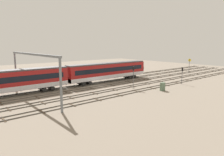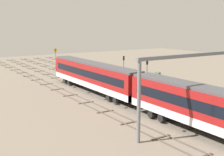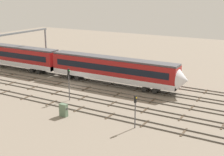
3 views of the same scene
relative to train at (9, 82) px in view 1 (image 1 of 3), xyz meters
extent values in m
plane|color=gray|center=(18.62, -4.23, -2.66)|extent=(136.85, 136.85, 0.00)
cube|color=#59544C|center=(18.62, -13.39, -2.58)|extent=(120.85, 0.07, 0.16)
cube|color=#59544C|center=(18.62, -11.96, -2.58)|extent=(120.85, 0.07, 0.16)
cube|color=#473828|center=(-4.04, -12.68, -2.62)|extent=(0.24, 2.40, 0.08)
cube|color=#473828|center=(1.00, -12.68, -2.62)|extent=(0.24, 2.40, 0.08)
cube|color=#473828|center=(6.03, -12.68, -2.62)|extent=(0.24, 2.40, 0.08)
cube|color=#473828|center=(11.07, -12.68, -2.62)|extent=(0.24, 2.40, 0.08)
cube|color=#473828|center=(16.11, -12.68, -2.62)|extent=(0.24, 2.40, 0.08)
cube|color=#473828|center=(21.14, -12.68, -2.62)|extent=(0.24, 2.40, 0.08)
cube|color=#473828|center=(26.18, -12.68, -2.62)|extent=(0.24, 2.40, 0.08)
cube|color=#473828|center=(31.21, -12.68, -2.62)|extent=(0.24, 2.40, 0.08)
cube|color=#473828|center=(36.25, -12.68, -2.62)|extent=(0.24, 2.40, 0.08)
cube|color=#473828|center=(41.28, -12.68, -2.62)|extent=(0.24, 2.40, 0.08)
cube|color=#473828|center=(46.32, -12.68, -2.62)|extent=(0.24, 2.40, 0.08)
cube|color=#473828|center=(51.35, -12.68, -2.62)|extent=(0.24, 2.40, 0.08)
cube|color=#473828|center=(56.39, -12.68, -2.62)|extent=(0.24, 2.40, 0.08)
cube|color=#473828|center=(61.43, -12.68, -2.62)|extent=(0.24, 2.40, 0.08)
cube|color=#59544C|center=(18.62, -9.17, -2.58)|extent=(120.85, 0.07, 0.16)
cube|color=#59544C|center=(18.62, -7.73, -2.58)|extent=(120.85, 0.07, 0.16)
cube|color=#473828|center=(-2.40, -8.45, -2.62)|extent=(0.24, 2.40, 0.08)
cube|color=#473828|center=(2.86, -8.45, -2.62)|extent=(0.24, 2.40, 0.08)
cube|color=#473828|center=(8.11, -8.45, -2.62)|extent=(0.24, 2.40, 0.08)
cube|color=#473828|center=(13.37, -8.45, -2.62)|extent=(0.24, 2.40, 0.08)
cube|color=#473828|center=(18.62, -8.45, -2.62)|extent=(0.24, 2.40, 0.08)
cube|color=#473828|center=(23.88, -8.45, -2.62)|extent=(0.24, 2.40, 0.08)
cube|color=#473828|center=(29.13, -8.45, -2.62)|extent=(0.24, 2.40, 0.08)
cube|color=#473828|center=(34.39, -8.45, -2.62)|extent=(0.24, 2.40, 0.08)
cube|color=#473828|center=(39.64, -8.45, -2.62)|extent=(0.24, 2.40, 0.08)
cube|color=#473828|center=(44.90, -8.45, -2.62)|extent=(0.24, 2.40, 0.08)
cube|color=#473828|center=(50.15, -8.45, -2.62)|extent=(0.24, 2.40, 0.08)
cube|color=#473828|center=(55.40, -8.45, -2.62)|extent=(0.24, 2.40, 0.08)
cube|color=#473828|center=(60.66, -8.45, -2.62)|extent=(0.24, 2.40, 0.08)
cube|color=#473828|center=(65.91, -8.45, -2.62)|extent=(0.24, 2.40, 0.08)
cube|color=#473828|center=(71.17, -8.45, -2.62)|extent=(0.24, 2.40, 0.08)
cube|color=#473828|center=(76.42, -8.45, -2.62)|extent=(0.24, 2.40, 0.08)
cube|color=#59544C|center=(18.62, -4.94, -2.58)|extent=(120.85, 0.07, 0.16)
cube|color=#59544C|center=(18.62, -3.51, -2.58)|extent=(120.85, 0.07, 0.16)
cube|color=#473828|center=(-2.53, -4.23, -2.62)|extent=(0.24, 2.40, 0.08)
cube|color=#473828|center=(3.52, -4.23, -2.62)|extent=(0.24, 2.40, 0.08)
cube|color=#473828|center=(9.56, -4.23, -2.62)|extent=(0.24, 2.40, 0.08)
cube|color=#473828|center=(15.60, -4.23, -2.62)|extent=(0.24, 2.40, 0.08)
cube|color=#473828|center=(21.64, -4.23, -2.62)|extent=(0.24, 2.40, 0.08)
cube|color=#473828|center=(27.69, -4.23, -2.62)|extent=(0.24, 2.40, 0.08)
cube|color=#473828|center=(33.73, -4.23, -2.62)|extent=(0.24, 2.40, 0.08)
cube|color=#473828|center=(39.77, -4.23, -2.62)|extent=(0.24, 2.40, 0.08)
cube|color=#473828|center=(45.82, -4.23, -2.62)|extent=(0.24, 2.40, 0.08)
cube|color=#473828|center=(51.86, -4.23, -2.62)|extent=(0.24, 2.40, 0.08)
cube|color=#473828|center=(57.90, -4.23, -2.62)|extent=(0.24, 2.40, 0.08)
cube|color=#473828|center=(63.94, -4.23, -2.62)|extent=(0.24, 2.40, 0.08)
cube|color=#473828|center=(69.99, -4.23, -2.62)|extent=(0.24, 2.40, 0.08)
cube|color=#473828|center=(76.03, -4.23, -2.62)|extent=(0.24, 2.40, 0.08)
cube|color=#59544C|center=(18.62, -0.72, -2.58)|extent=(120.85, 0.07, 0.16)
cube|color=#59544C|center=(18.62, 0.72, -2.58)|extent=(120.85, 0.07, 0.16)
cube|color=#473828|center=(2.86, 0.00, -2.62)|extent=(0.24, 2.40, 0.08)
cube|color=#473828|center=(8.11, 0.00, -2.62)|extent=(0.24, 2.40, 0.08)
cube|color=#473828|center=(13.37, 0.00, -2.62)|extent=(0.24, 2.40, 0.08)
cube|color=#473828|center=(18.62, 0.00, -2.62)|extent=(0.24, 2.40, 0.08)
cube|color=#473828|center=(23.88, 0.00, -2.62)|extent=(0.24, 2.40, 0.08)
cube|color=#473828|center=(29.13, 0.00, -2.62)|extent=(0.24, 2.40, 0.08)
cube|color=#473828|center=(34.39, 0.00, -2.62)|extent=(0.24, 2.40, 0.08)
cube|color=#473828|center=(39.64, 0.00, -2.62)|extent=(0.24, 2.40, 0.08)
cube|color=#473828|center=(44.90, 0.00, -2.62)|extent=(0.24, 2.40, 0.08)
cube|color=#473828|center=(50.15, 0.00, -2.62)|extent=(0.24, 2.40, 0.08)
cube|color=#473828|center=(55.40, 0.00, -2.62)|extent=(0.24, 2.40, 0.08)
cube|color=#473828|center=(60.66, 0.00, -2.62)|extent=(0.24, 2.40, 0.08)
cube|color=#473828|center=(65.91, 0.00, -2.62)|extent=(0.24, 2.40, 0.08)
cube|color=#473828|center=(71.17, 0.00, -2.62)|extent=(0.24, 2.40, 0.08)
cube|color=#473828|center=(76.42, 0.00, -2.62)|extent=(0.24, 2.40, 0.08)
cube|color=#59544C|center=(18.62, 3.51, -2.58)|extent=(120.85, 0.07, 0.16)
cube|color=#59544C|center=(18.62, 4.94, -2.58)|extent=(120.85, 0.07, 0.16)
cube|color=#473828|center=(2.86, 4.23, -2.62)|extent=(0.24, 2.40, 0.08)
cube|color=#473828|center=(8.11, 4.23, -2.62)|extent=(0.24, 2.40, 0.08)
cube|color=#473828|center=(13.37, 4.23, -2.62)|extent=(0.24, 2.40, 0.08)
cube|color=#473828|center=(18.62, 4.23, -2.62)|extent=(0.24, 2.40, 0.08)
cube|color=#473828|center=(23.88, 4.23, -2.62)|extent=(0.24, 2.40, 0.08)
cube|color=#473828|center=(29.13, 4.23, -2.62)|extent=(0.24, 2.40, 0.08)
cube|color=#473828|center=(34.39, 4.23, -2.62)|extent=(0.24, 2.40, 0.08)
cube|color=#473828|center=(39.64, 4.23, -2.62)|extent=(0.24, 2.40, 0.08)
cube|color=#473828|center=(44.90, 4.23, -2.62)|extent=(0.24, 2.40, 0.08)
cube|color=#473828|center=(50.15, 4.23, -2.62)|extent=(0.24, 2.40, 0.08)
cube|color=#473828|center=(55.40, 4.23, -2.62)|extent=(0.24, 2.40, 0.08)
cube|color=#473828|center=(60.66, 4.23, -2.62)|extent=(0.24, 2.40, 0.08)
cube|color=#473828|center=(65.91, 4.23, -2.62)|extent=(0.24, 2.40, 0.08)
cube|color=#473828|center=(71.17, 4.23, -2.62)|extent=(0.24, 2.40, 0.08)
cube|color=#473828|center=(76.42, 4.23, -2.62)|extent=(0.24, 2.40, 0.08)
cube|color=maroon|center=(24.20, 0.00, 0.20)|extent=(24.00, 2.90, 3.60)
cube|color=silver|center=(24.20, 0.00, -1.15)|extent=(24.00, 2.94, 0.90)
cube|color=#4C4C51|center=(24.20, 0.00, 2.15)|extent=(24.00, 2.50, 0.30)
cube|color=black|center=(24.20, -1.46, 0.63)|extent=(22.00, 0.04, 1.10)
cube|color=black|center=(24.20, 1.46, 0.63)|extent=(22.00, 0.04, 1.10)
cylinder|color=black|center=(15.62, 0.00, -2.05)|extent=(0.90, 2.70, 0.90)
cylinder|color=black|center=(17.42, 0.00, -2.05)|extent=(0.90, 2.70, 0.90)
cylinder|color=black|center=(30.98, 0.00, -2.05)|extent=(0.90, 2.70, 0.90)
cylinder|color=black|center=(32.78, 0.00, -2.05)|extent=(0.90, 2.70, 0.90)
cube|color=maroon|center=(-0.60, 0.00, 0.20)|extent=(24.00, 2.90, 3.60)
cube|color=silver|center=(-0.60, 0.00, -1.15)|extent=(24.00, 2.94, 0.90)
cube|color=#4C4C51|center=(-0.60, 0.00, 2.15)|extent=(24.00, 2.50, 0.30)
cube|color=black|center=(-0.60, -1.46, 0.63)|extent=(22.00, 0.04, 1.10)
cube|color=black|center=(-0.60, 1.46, 0.63)|extent=(22.00, 0.04, 1.10)
cylinder|color=black|center=(6.18, 0.00, -2.05)|extent=(0.90, 2.70, 0.90)
cylinder|color=black|center=(7.98, 0.00, -2.05)|extent=(0.90, 2.70, 0.90)
cone|color=silver|center=(37.00, 0.00, 0.02)|extent=(1.60, 3.24, 3.24)
cylinder|color=slate|center=(3.12, -15.01, 1.23)|extent=(0.36, 0.36, 7.78)
cylinder|color=slate|center=(3.12, 6.84, 1.23)|extent=(0.36, 0.36, 7.78)
cube|color=slate|center=(3.12, -4.09, 5.30)|extent=(0.40, 22.45, 0.35)
cylinder|color=#4C4C51|center=(54.13, -5.83, -0.20)|extent=(0.12, 0.12, 4.91)
cylinder|color=yellow|center=(54.17, -5.83, 1.84)|extent=(0.05, 0.93, 0.93)
cube|color=black|center=(54.20, -5.83, 1.84)|extent=(0.02, 0.42, 0.12)
cylinder|color=#4C4C51|center=(22.69, -10.29, -0.65)|extent=(0.14, 0.14, 4.02)
cube|color=black|center=(22.69, -10.29, 1.81)|extent=(0.20, 0.32, 0.90)
sphere|color=green|center=(22.80, -10.29, 2.01)|extent=(0.20, 0.20, 0.20)
sphere|color=#262626|center=(22.80, -10.29, 1.61)|extent=(0.20, 0.20, 0.20)
cylinder|color=#4C4C51|center=(35.71, -14.35, -1.04)|extent=(0.14, 0.14, 3.23)
cube|color=black|center=(35.71, -14.35, 1.02)|extent=(0.20, 0.32, 0.90)
sphere|color=yellow|center=(35.82, -14.35, 1.22)|extent=(0.20, 0.20, 0.20)
sphere|color=#262626|center=(35.82, -14.35, 0.82)|extent=(0.20, 0.20, 0.20)
cube|color=#597259|center=(25.91, -15.77, -1.79)|extent=(1.06, 0.60, 1.73)
cube|color=#333333|center=(26.45, -15.77, -1.53)|extent=(0.02, 0.42, 0.24)
camera|label=1|loc=(-9.69, -41.32, 7.03)|focal=32.94mm
camera|label=2|loc=(-17.96, 23.43, 8.43)|focal=47.67mm
camera|label=3|loc=(51.03, -46.40, 13.45)|focal=50.69mm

